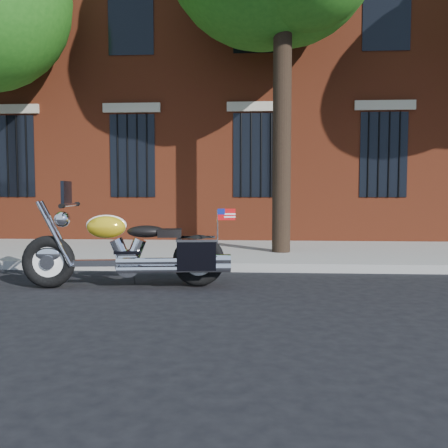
{
  "coord_description": "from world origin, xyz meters",
  "views": [
    {
      "loc": [
        -0.01,
        -6.98,
        1.39
      ],
      "look_at": [
        -0.5,
        0.8,
        0.85
      ],
      "focal_mm": 40.0,
      "sensor_mm": 36.0,
      "label": 1
    }
  ],
  "objects": [
    {
      "name": "sidewalk",
      "position": [
        0.0,
        3.26,
        0.07
      ],
      "size": [
        40.0,
        3.6,
        0.15
      ],
      "primitive_type": "cube",
      "color": "gray",
      "rests_on": "ground"
    },
    {
      "name": "ground",
      "position": [
        0.0,
        0.0,
        0.0
      ],
      "size": [
        120.0,
        120.0,
        0.0
      ],
      "primitive_type": "plane",
      "color": "black",
      "rests_on": "ground"
    },
    {
      "name": "curb",
      "position": [
        0.0,
        1.38,
        0.07
      ],
      "size": [
        40.0,
        0.16,
        0.15
      ],
      "primitive_type": "cube",
      "color": "gray",
      "rests_on": "ground"
    },
    {
      "name": "building",
      "position": [
        0.0,
        10.06,
        6.0
      ],
      "size": [
        26.0,
        10.08,
        12.0
      ],
      "color": "maroon",
      "rests_on": "ground"
    },
    {
      "name": "motorcycle",
      "position": [
        -1.71,
        -0.09,
        0.51
      ],
      "size": [
        3.0,
        1.05,
        1.5
      ],
      "rotation": [
        0.0,
        0.0,
        0.12
      ],
      "color": "black",
      "rests_on": "ground"
    }
  ]
}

